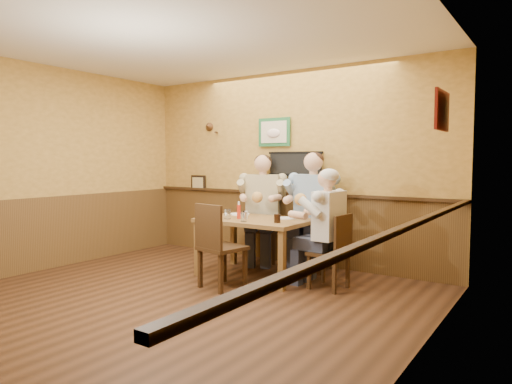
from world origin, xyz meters
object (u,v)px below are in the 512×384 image
Objects in this scene: chair_back_left at (263,228)px; chair_right_end at (329,251)px; water_glass_left at (227,214)px; hot_sauce_bottle at (239,211)px; diner_blue_polo at (314,218)px; diner_white_elder at (329,235)px; cola_tumbler at (277,218)px; dining_table at (255,226)px; chair_back_right at (314,234)px; salt_shaker at (246,215)px; water_glass_mid at (244,217)px; diner_tan_shirt at (263,214)px; pepper_shaker at (244,214)px; chair_near_side at (222,246)px.

chair_right_end is at bearing -52.30° from chair_back_left.
water_glass_left is 0.15m from hot_sauce_bottle.
diner_blue_polo is 0.88m from diner_white_elder.
chair_back_left reaches higher than cola_tumbler.
diner_blue_polo is at bearing 54.53° from dining_table.
chair_back_right is 10.01× the size of salt_shaker.
diner_white_elder is at bearing 3.76° from salt_shaker.
diner_blue_polo reaches higher than hot_sauce_bottle.
cola_tumbler is (-0.60, -0.17, 0.36)m from chair_right_end.
water_glass_mid reaches higher than salt_shaker.
dining_table is at bearing -86.04° from diner_white_elder.
diner_tan_shirt reaches higher than chair_back_right.
pepper_shaker is at bearing -99.02° from chair_back_left.
diner_white_elder is (0.00, 0.00, 0.19)m from chair_right_end.
dining_table is 1.06m from chair_right_end.
chair_near_side reaches higher than cola_tumbler.
chair_near_side is 9.91× the size of salt_shaker.
diner_tan_shirt reaches higher than cola_tumbler.
cola_tumbler is 0.51× the size of hot_sauce_bottle.
chair_right_end is 1.25m from chair_near_side.
hot_sauce_bottle is (0.22, -0.91, 0.14)m from diner_tan_shirt.
chair_back_left is at bearing 96.41° from water_glass_left.
hot_sauce_bottle is at bearing -99.86° from chair_back_left.
diner_tan_shirt is at bearing 166.60° from chair_back_right.
chair_back_left is at bearing 166.60° from diner_blue_polo.
dining_table is 6.95× the size of hot_sauce_bottle.
water_glass_mid is (-0.45, -1.00, 0.30)m from chair_back_right.
chair_right_end is 1.29m from pepper_shaker.
chair_back_left is 0.83m from pepper_shaker.
chair_near_side is 1.51m from diner_tan_shirt.
chair_right_end reaches higher than cola_tumbler.
hot_sauce_bottle reaches higher than water_glass_mid.
hot_sauce_bottle is at bearing -80.42° from chair_right_end.
diner_tan_shirt is at bearing 109.48° from salt_shaker.
cola_tumbler is 0.53m from salt_shaker.
chair_right_end is at bearing 180.00° from diner_white_elder.
diner_white_elder is 11.08× the size of water_glass_mid.
diner_white_elder is at bearing -136.51° from chair_near_side.
chair_right_end reaches higher than pepper_shaker.
chair_back_right is 0.88m from chair_right_end.
chair_near_side is 0.79× the size of diner_white_elder.
cola_tumbler is (-0.06, -0.85, 0.08)m from diner_blue_polo.
water_glass_mid reaches higher than pepper_shaker.
diner_white_elder is 6.26× the size of hot_sauce_bottle.
water_glass_mid is at bearing -87.99° from chair_near_side.
hot_sauce_bottle reaches higher than cola_tumbler.
pepper_shaker is (-0.20, 0.04, 0.14)m from dining_table.
water_glass_left is at bearing -137.51° from chair_back_right.
diner_tan_shirt is (0.00, 0.00, 0.21)m from chair_back_left.
dining_table is at bearing 98.15° from water_glass_mid.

